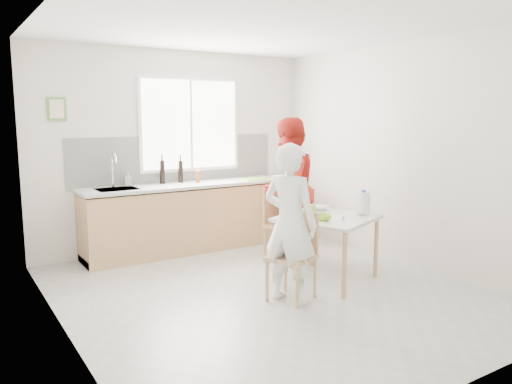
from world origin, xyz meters
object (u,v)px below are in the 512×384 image
(person_white, at_px, (290,223))
(chair_far, at_px, (281,220))
(wine_bottle_a, at_px, (162,172))
(milk_jug, at_px, (363,202))
(dining_table, at_px, (327,223))
(chair_left, at_px, (295,251))
(bowl_white, at_px, (320,208))
(bowl_green, at_px, (323,217))
(wine_bottle_b, at_px, (181,171))
(person_red, at_px, (287,189))

(person_white, bearing_deg, chair_far, -54.08)
(chair_far, distance_m, person_white, 1.42)
(chair_far, distance_m, wine_bottle_a, 1.73)
(milk_jug, bearing_deg, dining_table, 138.99)
(chair_left, height_order, person_white, person_white)
(chair_left, bearing_deg, wine_bottle_a, 167.68)
(dining_table, distance_m, person_white, 0.80)
(bowl_white, relative_size, wine_bottle_a, 0.63)
(bowl_green, xyz_separation_m, wine_bottle_b, (-0.62, 2.25, 0.32))
(dining_table, xyz_separation_m, person_red, (0.13, 0.93, 0.25))
(wine_bottle_a, bearing_deg, person_red, -45.88)
(person_white, bearing_deg, chair_left, -90.00)
(person_white, xyz_separation_m, milk_jug, (1.13, 0.15, 0.08))
(chair_far, distance_m, bowl_green, 1.06)
(person_white, height_order, wine_bottle_b, person_white)
(person_white, relative_size, wine_bottle_a, 4.89)
(bowl_green, height_order, wine_bottle_b, wine_bottle_b)
(chair_far, distance_m, bowl_white, 0.62)
(wine_bottle_b, bearing_deg, milk_jug, -62.39)
(dining_table, bearing_deg, chair_far, 88.98)
(chair_far, xyz_separation_m, wine_bottle_a, (-1.06, 1.25, 0.56))
(bowl_green, relative_size, bowl_white, 0.96)
(chair_left, xyz_separation_m, milk_jug, (1.04, 0.12, 0.38))
(person_white, xyz_separation_m, bowl_white, (0.91, 0.64, -0.04))
(chair_left, bearing_deg, bowl_green, 84.10)
(chair_far, bearing_deg, person_red, -6.14)
(dining_table, height_order, chair_left, chair_left)
(wine_bottle_a, bearing_deg, chair_left, -80.27)
(person_white, distance_m, bowl_white, 1.11)
(person_white, relative_size, bowl_white, 7.81)
(bowl_green, relative_size, wine_bottle_a, 0.60)
(milk_jug, bearing_deg, bowl_white, 92.55)
(person_red, distance_m, wine_bottle_b, 1.53)
(milk_jug, relative_size, wine_bottle_b, 0.87)
(person_red, bearing_deg, chair_far, -6.14)
(person_red, bearing_deg, dining_table, 59.74)
(dining_table, bearing_deg, wine_bottle_a, 116.01)
(person_red, xyz_separation_m, bowl_white, (0.05, -0.58, -0.15))
(dining_table, height_order, wine_bottle_b, wine_bottle_b)
(bowl_white, bearing_deg, dining_table, -118.14)
(dining_table, xyz_separation_m, bowl_white, (0.18, 0.34, 0.10))
(bowl_green, distance_m, milk_jug, 0.58)
(wine_bottle_b, bearing_deg, bowl_green, -74.71)
(chair_left, xyz_separation_m, chair_far, (0.65, 1.15, 0.04))
(dining_table, bearing_deg, bowl_white, 61.86)
(dining_table, bearing_deg, person_white, -157.95)
(person_white, xyz_separation_m, wine_bottle_b, (-0.06, 2.43, 0.29))
(chair_left, relative_size, person_red, 0.49)
(chair_far, height_order, milk_jug, milk_jug)
(dining_table, height_order, chair_far, chair_far)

